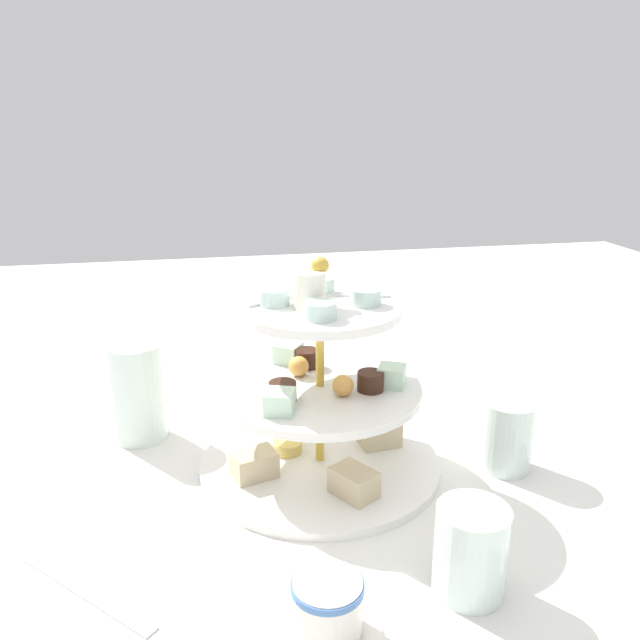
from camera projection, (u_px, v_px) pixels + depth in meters
The scene contains 8 objects.
ground_plane at pixel (320, 467), 0.76m from camera, with size 2.40×2.40×0.00m, color silver.
tiered_serving_stand at pixel (319, 404), 0.73m from camera, with size 0.28×0.28×0.26m.
water_glass_tall_right at pixel (138, 392), 0.81m from camera, with size 0.07×0.07×0.13m, color silver.
water_glass_short_left at pixel (471, 550), 0.55m from camera, with size 0.06×0.06×0.08m, color silver.
teacup_with_saucer at pixel (328, 609), 0.51m from camera, with size 0.09×0.09×0.05m.
butter_knife_left at pixel (344, 371), 1.04m from camera, with size 0.17×0.01×0.00m, color silver.
butter_knife_right at pixel (86, 591), 0.56m from camera, with size 0.17×0.01×0.00m, color silver.
water_glass_mid_back at pixel (507, 435), 0.75m from camera, with size 0.06×0.06×0.09m, color silver.
Camera 1 is at (0.13, 0.66, 0.40)m, focal length 35.61 mm.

